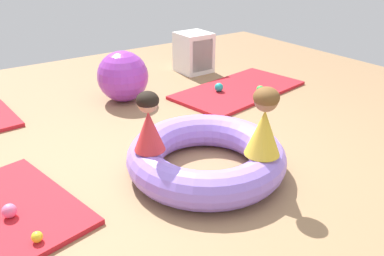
{
  "coord_description": "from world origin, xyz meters",
  "views": [
    {
      "loc": [
        -1.75,
        -2.32,
        1.74
      ],
      "look_at": [
        -0.02,
        0.15,
        0.33
      ],
      "focal_mm": 37.64,
      "sensor_mm": 36.0,
      "label": 1
    }
  ],
  "objects_px": {
    "inflatable_cushion": "(206,157)",
    "play_ball_teal": "(219,87)",
    "play_ball_green": "(260,89)",
    "storage_cube": "(195,53)",
    "play_ball_yellow": "(37,237)",
    "child_in_red": "(149,122)",
    "play_ball_pink": "(9,211)",
    "child_in_yellow": "(264,123)",
    "exercise_ball_large": "(123,76)"
  },
  "relations": [
    {
      "from": "inflatable_cushion",
      "to": "play_ball_teal",
      "type": "xyz_separation_m",
      "value": [
        1.23,
        1.38,
        -0.05
      ]
    },
    {
      "from": "play_ball_yellow",
      "to": "play_ball_teal",
      "type": "bearing_deg",
      "value": 29.7
    },
    {
      "from": "child_in_red",
      "to": "exercise_ball_large",
      "type": "relative_size",
      "value": 0.79
    },
    {
      "from": "play_ball_teal",
      "to": "play_ball_green",
      "type": "height_order",
      "value": "play_ball_teal"
    },
    {
      "from": "play_ball_green",
      "to": "play_ball_yellow",
      "type": "bearing_deg",
      "value": -158.88
    },
    {
      "from": "play_ball_pink",
      "to": "storage_cube",
      "type": "relative_size",
      "value": 0.18
    },
    {
      "from": "play_ball_green",
      "to": "storage_cube",
      "type": "bearing_deg",
      "value": 93.2
    },
    {
      "from": "inflatable_cushion",
      "to": "child_in_yellow",
      "type": "relative_size",
      "value": 2.47
    },
    {
      "from": "play_ball_teal",
      "to": "storage_cube",
      "type": "distance_m",
      "value": 1.01
    },
    {
      "from": "play_ball_pink",
      "to": "child_in_red",
      "type": "bearing_deg",
      "value": -6.3
    },
    {
      "from": "child_in_yellow",
      "to": "play_ball_teal",
      "type": "relative_size",
      "value": 4.81
    },
    {
      "from": "inflatable_cushion",
      "to": "play_ball_yellow",
      "type": "height_order",
      "value": "inflatable_cushion"
    },
    {
      "from": "play_ball_pink",
      "to": "play_ball_yellow",
      "type": "height_order",
      "value": "play_ball_pink"
    },
    {
      "from": "inflatable_cushion",
      "to": "play_ball_teal",
      "type": "distance_m",
      "value": 1.85
    },
    {
      "from": "child_in_red",
      "to": "play_ball_teal",
      "type": "bearing_deg",
      "value": 49.06
    },
    {
      "from": "play_ball_green",
      "to": "exercise_ball_large",
      "type": "distance_m",
      "value": 1.66
    },
    {
      "from": "child_in_red",
      "to": "play_ball_pink",
      "type": "xyz_separation_m",
      "value": [
        -1.03,
        0.11,
        -0.43
      ]
    },
    {
      "from": "play_ball_teal",
      "to": "storage_cube",
      "type": "relative_size",
      "value": 0.19
    },
    {
      "from": "exercise_ball_large",
      "to": "storage_cube",
      "type": "bearing_deg",
      "value": 18.56
    },
    {
      "from": "inflatable_cushion",
      "to": "play_ball_teal",
      "type": "relative_size",
      "value": 11.88
    },
    {
      "from": "child_in_red",
      "to": "play_ball_teal",
      "type": "distance_m",
      "value": 2.13
    },
    {
      "from": "child_in_yellow",
      "to": "play_ball_green",
      "type": "xyz_separation_m",
      "value": [
        1.39,
        1.45,
        -0.46
      ]
    },
    {
      "from": "inflatable_cushion",
      "to": "child_in_red",
      "type": "relative_size",
      "value": 2.76
    },
    {
      "from": "child_in_yellow",
      "to": "play_ball_green",
      "type": "height_order",
      "value": "child_in_yellow"
    },
    {
      "from": "play_ball_pink",
      "to": "play_ball_yellow",
      "type": "bearing_deg",
      "value": -77.22
    },
    {
      "from": "child_in_red",
      "to": "storage_cube",
      "type": "xyz_separation_m",
      "value": [
        1.97,
        2.19,
        -0.24
      ]
    },
    {
      "from": "play_ball_green",
      "to": "play_ball_yellow",
      "type": "xyz_separation_m",
      "value": [
        -2.99,
        -1.16,
        -0.01
      ]
    },
    {
      "from": "exercise_ball_large",
      "to": "play_ball_pink",
      "type": "bearing_deg",
      "value": -135.49
    },
    {
      "from": "play_ball_green",
      "to": "inflatable_cushion",
      "type": "bearing_deg",
      "value": -146.99
    },
    {
      "from": "inflatable_cushion",
      "to": "storage_cube",
      "type": "height_order",
      "value": "storage_cube"
    },
    {
      "from": "inflatable_cushion",
      "to": "play_ball_green",
      "type": "height_order",
      "value": "inflatable_cushion"
    },
    {
      "from": "play_ball_teal",
      "to": "child_in_red",
      "type": "bearing_deg",
      "value": -143.17
    },
    {
      "from": "inflatable_cushion",
      "to": "play_ball_teal",
      "type": "height_order",
      "value": "inflatable_cushion"
    },
    {
      "from": "play_ball_pink",
      "to": "play_ball_green",
      "type": "bearing_deg",
      "value": 14.58
    },
    {
      "from": "play_ball_green",
      "to": "storage_cube",
      "type": "relative_size",
      "value": 0.17
    },
    {
      "from": "inflatable_cushion",
      "to": "child_in_yellow",
      "type": "xyz_separation_m",
      "value": [
        0.21,
        -0.41,
        0.4
      ]
    },
    {
      "from": "child_in_yellow",
      "to": "play_ball_teal",
      "type": "xyz_separation_m",
      "value": [
        1.02,
        1.79,
        -0.45
      ]
    },
    {
      "from": "play_ball_teal",
      "to": "exercise_ball_large",
      "type": "relative_size",
      "value": 0.18
    },
    {
      "from": "child_in_red",
      "to": "exercise_ball_large",
      "type": "distance_m",
      "value": 1.86
    },
    {
      "from": "play_ball_pink",
      "to": "storage_cube",
      "type": "height_order",
      "value": "storage_cube"
    },
    {
      "from": "inflatable_cushion",
      "to": "child_in_yellow",
      "type": "distance_m",
      "value": 0.61
    },
    {
      "from": "play_ball_teal",
      "to": "storage_cube",
      "type": "xyz_separation_m",
      "value": [
        0.3,
        0.94,
        0.19
      ]
    },
    {
      "from": "play_ball_teal",
      "to": "play_ball_yellow",
      "type": "xyz_separation_m",
      "value": [
        -2.62,
        -1.5,
        -0.02
      ]
    },
    {
      "from": "play_ball_yellow",
      "to": "inflatable_cushion",
      "type": "bearing_deg",
      "value": 4.68
    },
    {
      "from": "child_in_red",
      "to": "play_ball_yellow",
      "type": "xyz_separation_m",
      "value": [
        -0.95,
        -0.24,
        -0.44
      ]
    },
    {
      "from": "child_in_yellow",
      "to": "play_ball_teal",
      "type": "height_order",
      "value": "child_in_yellow"
    },
    {
      "from": "play_ball_green",
      "to": "play_ball_pink",
      "type": "xyz_separation_m",
      "value": [
        -3.08,
        -0.8,
        0.0
      ]
    },
    {
      "from": "play_ball_yellow",
      "to": "play_ball_green",
      "type": "bearing_deg",
      "value": 21.12
    },
    {
      "from": "child_in_yellow",
      "to": "inflatable_cushion",
      "type": "bearing_deg",
      "value": 36.17
    },
    {
      "from": "child_in_red",
      "to": "play_ball_green",
      "type": "height_order",
      "value": "child_in_red"
    }
  ]
}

